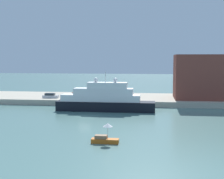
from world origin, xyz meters
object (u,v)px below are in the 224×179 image
(parked_car, at_px, (51,96))
(mooring_bollard, at_px, (95,99))
(small_motorboat, at_px, (105,137))
(person_figure, at_px, (72,95))
(large_yacht, at_px, (104,100))
(harbor_building, at_px, (210,77))

(parked_car, xyz_separation_m, mooring_bollard, (13.70, -3.42, -0.19))
(small_motorboat, xyz_separation_m, person_figure, (-16.24, 43.31, 1.29))
(person_figure, bearing_deg, parked_car, -158.31)
(large_yacht, distance_m, person_figure, 18.23)
(small_motorboat, bearing_deg, harbor_building, 62.26)
(harbor_building, height_order, mooring_bollard, harbor_building)
(large_yacht, xyz_separation_m, mooring_bollard, (-3.91, 8.21, -0.90))
(mooring_bollard, bearing_deg, parked_car, 165.97)
(person_figure, bearing_deg, harbor_building, 2.05)
(small_motorboat, height_order, mooring_bollard, small_motorboat)
(small_motorboat, bearing_deg, person_figure, 110.56)
(parked_car, bearing_deg, mooring_bollard, -14.03)
(person_figure, xyz_separation_m, mooring_bollard, (7.77, -5.79, -0.31))
(person_figure, bearing_deg, large_yacht, -50.16)
(large_yacht, relative_size, mooring_bollard, 30.31)
(small_motorboat, distance_m, person_figure, 46.27)
(person_figure, relative_size, mooring_bollard, 1.93)
(small_motorboat, relative_size, parked_car, 0.92)
(large_yacht, distance_m, mooring_bollard, 9.13)
(parked_car, distance_m, mooring_bollard, 14.13)
(parked_car, relative_size, person_figure, 2.96)
(large_yacht, distance_m, harbor_building, 32.43)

